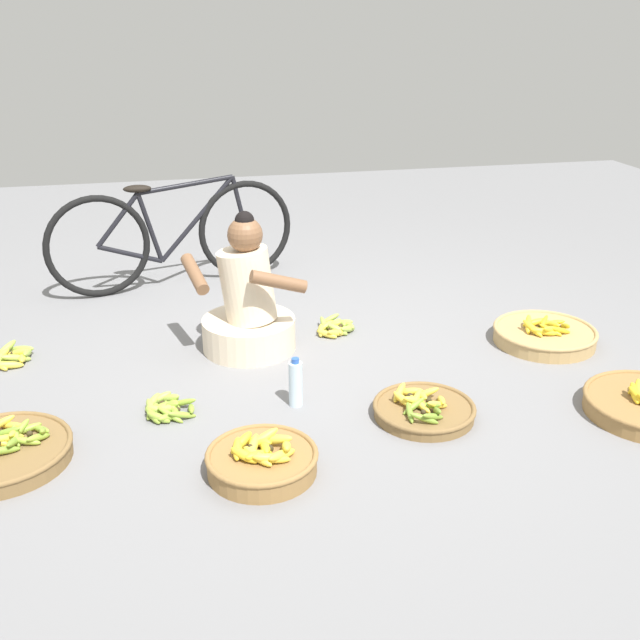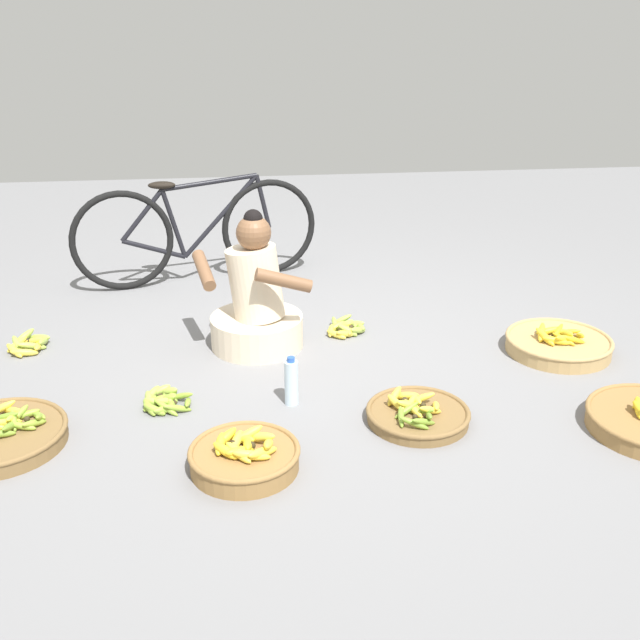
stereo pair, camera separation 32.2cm
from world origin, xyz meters
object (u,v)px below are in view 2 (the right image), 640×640
at_px(banana_basket_front_right, 244,456).
at_px(loose_bananas_back_center, 346,328).
at_px(water_bottle, 291,382).
at_px(vendor_woman_front, 256,304).
at_px(banana_basket_back_left, 558,343).
at_px(loose_bananas_front_left, 163,401).
at_px(banana_basket_near_vendor, 417,414).
at_px(loose_bananas_mid_left, 28,344).
at_px(bicycle_leaning, 197,232).

bearing_deg(banana_basket_front_right, loose_bananas_back_center, 64.74).
height_order(banana_basket_front_right, water_bottle, water_bottle).
xyz_separation_m(vendor_woman_front, banana_basket_back_left, (1.66, -0.29, -0.20)).
xyz_separation_m(vendor_woman_front, loose_bananas_front_left, (-0.48, -0.64, -0.22)).
bearing_deg(banana_basket_near_vendor, vendor_woman_front, 126.93).
relative_size(vendor_woman_front, banana_basket_near_vendor, 1.64).
bearing_deg(loose_bananas_back_center, loose_bananas_mid_left, -179.51).
relative_size(bicycle_leaning, banana_basket_back_left, 2.87).
bearing_deg(bicycle_leaning, banana_basket_front_right, -84.10).
distance_m(loose_bananas_mid_left, water_bottle, 1.63).
bearing_deg(water_bottle, bicycle_leaning, 104.75).
xyz_separation_m(banana_basket_back_left, loose_bananas_front_left, (-2.14, -0.35, -0.02)).
bearing_deg(loose_bananas_front_left, bicycle_leaning, 85.85).
bearing_deg(loose_bananas_mid_left, loose_bananas_front_left, -43.35).
xyz_separation_m(banana_basket_back_left, loose_bananas_mid_left, (-2.94, 0.40, -0.02)).
xyz_separation_m(banana_basket_front_right, loose_bananas_mid_left, (-1.17, 1.33, -0.03)).
relative_size(vendor_woman_front, bicycle_leaning, 0.47).
relative_size(bicycle_leaning, banana_basket_front_right, 3.58).
bearing_deg(loose_bananas_back_center, loose_bananas_front_left, -142.70).
xyz_separation_m(bicycle_leaning, loose_bananas_front_left, (-0.13, -1.79, -0.33)).
bearing_deg(vendor_woman_front, banana_basket_back_left, -9.85).
height_order(loose_bananas_front_left, loose_bananas_mid_left, loose_bananas_mid_left).
relative_size(banana_basket_near_vendor, banana_basket_back_left, 0.83).
bearing_deg(bicycle_leaning, water_bottle, -75.25).
relative_size(banana_basket_back_left, water_bottle, 2.34).
distance_m(banana_basket_front_right, water_bottle, 0.58).
bearing_deg(loose_bananas_back_center, banana_basket_near_vendor, -80.91).
relative_size(banana_basket_front_right, loose_bananas_back_center, 1.70).
bearing_deg(bicycle_leaning, loose_bananas_mid_left, -131.77).
height_order(loose_bananas_back_center, loose_bananas_mid_left, loose_bananas_mid_left).
distance_m(banana_basket_back_left, loose_bananas_front_left, 2.17).
relative_size(banana_basket_near_vendor, loose_bananas_mid_left, 1.62).
relative_size(banana_basket_front_right, banana_basket_near_vendor, 0.97).
bearing_deg(banana_basket_front_right, banana_basket_near_vendor, 19.64).
xyz_separation_m(bicycle_leaning, banana_basket_front_right, (0.25, -2.37, -0.30)).
bearing_deg(banana_basket_near_vendor, banana_basket_front_right, -160.36).
bearing_deg(water_bottle, banana_basket_back_left, 14.86).
bearing_deg(banana_basket_front_right, loose_bananas_front_left, 123.06).
xyz_separation_m(vendor_woman_front, banana_basket_near_vendor, (0.70, -0.93, -0.21)).
height_order(bicycle_leaning, banana_basket_front_right, bicycle_leaning).
height_order(bicycle_leaning, loose_bananas_front_left, bicycle_leaning).
xyz_separation_m(banana_basket_near_vendor, water_bottle, (-0.56, 0.24, 0.08)).
xyz_separation_m(banana_basket_front_right, banana_basket_back_left, (1.77, 0.93, -0.01)).
bearing_deg(water_bottle, banana_basket_front_right, -114.66).
bearing_deg(vendor_woman_front, loose_bananas_front_left, -126.79).
height_order(vendor_woman_front, banana_basket_near_vendor, vendor_woman_front).
xyz_separation_m(banana_basket_back_left, loose_bananas_back_center, (-1.13, 0.42, -0.02)).
height_order(bicycle_leaning, loose_bananas_back_center, bicycle_leaning).
height_order(vendor_woman_front, water_bottle, vendor_woman_front).
distance_m(bicycle_leaning, loose_bananas_front_left, 1.83).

